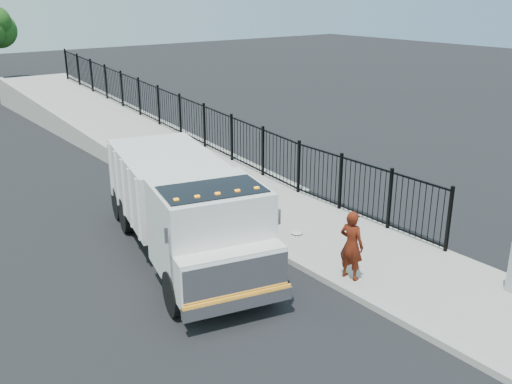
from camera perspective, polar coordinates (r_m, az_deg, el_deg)
ground at (r=15.01m, az=4.10°, el=-7.24°), size 120.00×120.00×0.00m
sidewalk at (r=15.06m, az=14.78°, el=-7.55°), size 3.55×12.00×0.12m
curb at (r=13.72m, az=9.69°, el=-9.85°), size 0.30×12.00×0.16m
ramp at (r=29.04m, az=-13.90°, el=5.51°), size 3.95×24.06×3.19m
iron_fence at (r=25.96m, az=-7.54°, el=6.33°), size 0.10×28.00×1.80m
truck at (r=14.93m, az=-7.18°, el=-1.24°), size 4.19×8.11×2.65m
worker at (r=13.88m, az=9.53°, el=-5.27°), size 0.54×0.71×1.74m
debris at (r=16.49m, az=4.10°, el=-4.06°), size 0.36×0.36×0.09m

